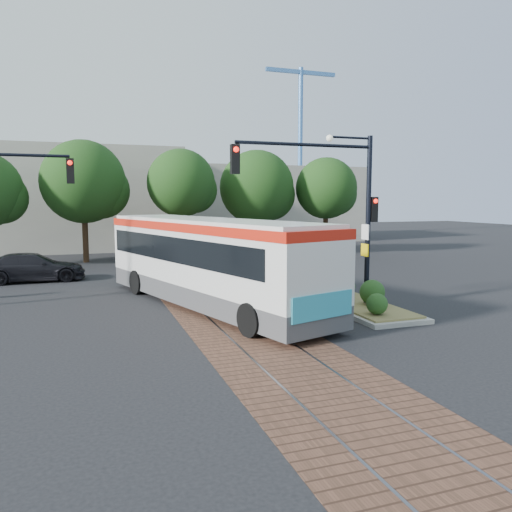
# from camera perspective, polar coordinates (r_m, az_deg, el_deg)

# --- Properties ---
(ground) EXTENTS (120.00, 120.00, 0.00)m
(ground) POSITION_cam_1_polar(r_m,az_deg,el_deg) (17.56, -3.41, -6.61)
(ground) COLOR black
(ground) RESTS_ON ground
(trackbed) EXTENTS (3.60, 40.00, 0.02)m
(trackbed) POSITION_cam_1_polar(r_m,az_deg,el_deg) (21.35, -6.34, -4.26)
(trackbed) COLOR brown
(trackbed) RESTS_ON ground
(tree_row) EXTENTS (26.40, 5.60, 7.67)m
(tree_row) POSITION_cam_1_polar(r_m,az_deg,el_deg) (33.41, -9.19, 7.90)
(tree_row) COLOR #382314
(tree_row) RESTS_ON ground
(warehouses) EXTENTS (40.00, 13.00, 8.00)m
(warehouses) POSITION_cam_1_polar(r_m,az_deg,el_deg) (45.40, -14.07, 6.09)
(warehouses) COLOR #ADA899
(warehouses) RESTS_ON ground
(crane) EXTENTS (8.00, 0.50, 18.00)m
(crane) POSITION_cam_1_polar(r_m,az_deg,el_deg) (55.73, 5.08, 13.58)
(crane) COLOR #3F72B2
(crane) RESTS_ON ground
(city_bus) EXTENTS (6.04, 12.39, 3.26)m
(city_bus) POSITION_cam_1_polar(r_m,az_deg,el_deg) (18.59, -5.55, -0.20)
(city_bus) COLOR #454547
(city_bus) RESTS_ON ground
(traffic_island) EXTENTS (2.20, 5.20, 1.13)m
(traffic_island) POSITION_cam_1_polar(r_m,az_deg,el_deg) (18.57, 11.89, -4.98)
(traffic_island) COLOR gray
(traffic_island) RESTS_ON ground
(signal_pole_main) EXTENTS (5.49, 0.46, 6.00)m
(signal_pole_main) POSITION_cam_1_polar(r_m,az_deg,el_deg) (17.81, 9.37, 6.99)
(signal_pole_main) COLOR black
(signal_pole_main) RESTS_ON ground
(parked_car) EXTENTS (4.84, 2.06, 1.39)m
(parked_car) POSITION_cam_1_polar(r_m,az_deg,el_deg) (26.55, -24.14, -1.18)
(parked_car) COLOR black
(parked_car) RESTS_ON ground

